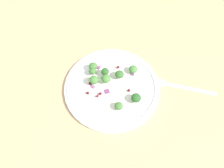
{
  "coord_description": "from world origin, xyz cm",
  "views": [
    {
      "loc": [
        -25.78,
        -22.6,
        61.15
      ],
      "look_at": [
        2.3,
        -2.22,
        2.7
      ],
      "focal_mm": 37.81,
      "sensor_mm": 36.0,
      "label": 1
    }
  ],
  "objects_px": {
    "broccoli_floret_1": "(105,72)",
    "fork": "(181,87)",
    "broccoli_floret_2": "(119,106)",
    "broccoli_floret_0": "(93,66)",
    "plate": "(112,87)"
  },
  "relations": [
    {
      "from": "broccoli_floret_1",
      "to": "fork",
      "type": "distance_m",
      "value": 0.23
    },
    {
      "from": "broccoli_floret_1",
      "to": "broccoli_floret_2",
      "type": "distance_m",
      "value": 0.12
    },
    {
      "from": "broccoli_floret_0",
      "to": "broccoli_floret_2",
      "type": "xyz_separation_m",
      "value": [
        -0.06,
        -0.14,
        -0.0
      ]
    },
    {
      "from": "plate",
      "to": "broccoli_floret_1",
      "type": "height_order",
      "value": "broccoli_floret_1"
    },
    {
      "from": "broccoli_floret_1",
      "to": "broccoli_floret_2",
      "type": "xyz_separation_m",
      "value": [
        -0.07,
        -0.1,
        -0.01
      ]
    },
    {
      "from": "broccoli_floret_1",
      "to": "broccoli_floret_2",
      "type": "relative_size",
      "value": 0.99
    },
    {
      "from": "broccoli_floret_0",
      "to": "broccoli_floret_1",
      "type": "bearing_deg",
      "value": -82.71
    },
    {
      "from": "plate",
      "to": "broccoli_floret_2",
      "type": "bearing_deg",
      "value": -129.18
    },
    {
      "from": "broccoli_floret_0",
      "to": "fork",
      "type": "height_order",
      "value": "broccoli_floret_0"
    },
    {
      "from": "plate",
      "to": "broccoli_floret_0",
      "type": "bearing_deg",
      "value": 80.11
    },
    {
      "from": "plate",
      "to": "broccoli_floret_1",
      "type": "relative_size",
      "value": 12.02
    },
    {
      "from": "plate",
      "to": "fork",
      "type": "relative_size",
      "value": 1.56
    },
    {
      "from": "plate",
      "to": "broccoli_floret_2",
      "type": "distance_m",
      "value": 0.07
    },
    {
      "from": "fork",
      "to": "broccoli_floret_0",
      "type": "bearing_deg",
      "value": 114.47
    },
    {
      "from": "broccoli_floret_0",
      "to": "fork",
      "type": "xyz_separation_m",
      "value": [
        0.11,
        -0.24,
        -0.03
      ]
    }
  ]
}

